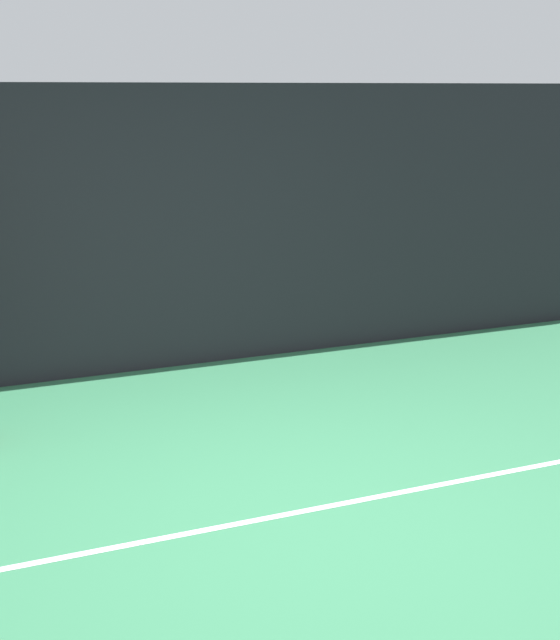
# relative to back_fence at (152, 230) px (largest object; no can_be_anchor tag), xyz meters

# --- Properties ---
(ground_plane) EXTENTS (12.00, 12.00, 0.00)m
(ground_plane) POSITION_rel_back_fence_xyz_m (0.00, -3.00, -1.15)
(ground_plane) COLOR #2D6B47
(back_fence) EXTENTS (10.00, 0.10, 2.30)m
(back_fence) POSITION_rel_back_fence_xyz_m (0.00, 0.00, 0.00)
(back_fence) COLOR black
(back_fence) RESTS_ON ground
(court_line) EXTENTS (9.00, 0.05, 0.00)m
(court_line) POSITION_rel_back_fence_xyz_m (0.00, -2.96, -1.15)
(court_line) COLOR white
(court_line) RESTS_ON ground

